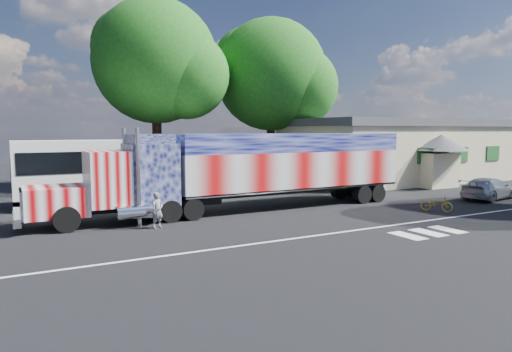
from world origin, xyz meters
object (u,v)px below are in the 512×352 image
woman (157,210)px  tree_n_mid (158,62)px  tree_ne_a (273,76)px  semi_truck (251,168)px  parked_car (489,189)px  coach_bus (131,170)px  bicycle (436,203)px

woman → tree_n_mid: 17.31m
tree_ne_a → semi_truck: bearing=-125.2°
parked_car → woman: 20.67m
coach_bus → tree_ne_a: bearing=23.5°
coach_bus → semi_truck: bearing=-51.4°
woman → tree_ne_a: tree_ne_a is taller
semi_truck → woman: semi_truck is taller
coach_bus → tree_n_mid: (3.61, 6.11, 7.40)m
parked_car → woman: bearing=75.7°
semi_truck → tree_n_mid: tree_n_mid is taller
parked_car → coach_bus: bearing=53.5°
parked_car → bicycle: size_ratio=2.83×
tree_ne_a → tree_n_mid: (-9.77, 0.30, 0.46)m
parked_car → woman: size_ratio=2.92×
parked_car → tree_n_mid: bearing=35.4°
coach_bus → tree_ne_a: size_ratio=0.94×
woman → tree_ne_a: bearing=22.3°
woman → tree_ne_a: size_ratio=0.12×
parked_car → tree_n_mid: size_ratio=0.33×
semi_truck → tree_ne_a: size_ratio=1.52×
parked_car → tree_n_mid: tree_n_mid is taller
semi_truck → tree_n_mid: 14.24m
coach_bus → woman: bearing=-95.7°
parked_car → bicycle: 6.59m
semi_truck → coach_bus: (-4.93, 6.18, -0.34)m
parked_car → woman: (-20.61, 1.56, 0.12)m
bicycle → tree_n_mid: (-9.75, 17.37, 8.90)m
coach_bus → bicycle: 17.54m
parked_car → tree_ne_a: tree_ne_a is taller
bicycle → coach_bus: bearing=112.6°
semi_truck → parked_car: bearing=-13.9°
coach_bus → tree_ne_a: tree_ne_a is taller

